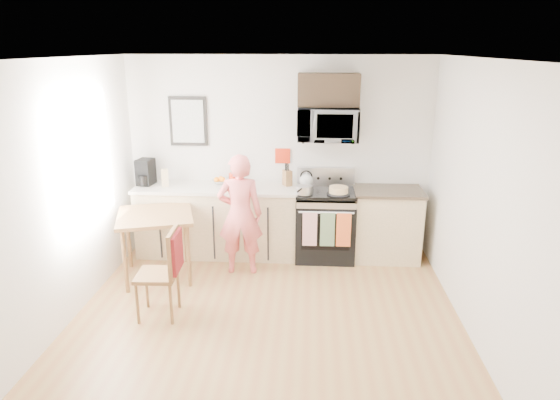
# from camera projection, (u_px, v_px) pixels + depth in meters

# --- Properties ---
(floor) EXTENTS (4.60, 4.60, 0.00)m
(floor) POSITION_uv_depth(u_px,v_px,m) (263.00, 336.00, 4.85)
(floor) COLOR #9F6A3D
(floor) RESTS_ON ground
(back_wall) EXTENTS (4.00, 0.04, 2.60)m
(back_wall) POSITION_uv_depth(u_px,v_px,m) (279.00, 156.00, 6.66)
(back_wall) COLOR white
(back_wall) RESTS_ON floor
(front_wall) EXTENTS (4.00, 0.04, 2.60)m
(front_wall) POSITION_uv_depth(u_px,v_px,m) (212.00, 368.00, 2.27)
(front_wall) COLOR white
(front_wall) RESTS_ON floor
(left_wall) EXTENTS (0.04, 4.60, 2.60)m
(left_wall) POSITION_uv_depth(u_px,v_px,m) (46.00, 205.00, 4.59)
(left_wall) COLOR white
(left_wall) RESTS_ON floor
(right_wall) EXTENTS (0.04, 4.60, 2.60)m
(right_wall) POSITION_uv_depth(u_px,v_px,m) (490.00, 214.00, 4.34)
(right_wall) COLOR white
(right_wall) RESTS_ON floor
(ceiling) EXTENTS (4.00, 4.60, 0.04)m
(ceiling) POSITION_uv_depth(u_px,v_px,m) (260.00, 59.00, 4.08)
(ceiling) COLOR white
(ceiling) RESTS_ON back_wall
(window) EXTENTS (0.06, 1.40, 1.50)m
(window) POSITION_uv_depth(u_px,v_px,m) (85.00, 160.00, 5.27)
(window) COLOR white
(window) RESTS_ON left_wall
(cabinet_left) EXTENTS (2.10, 0.60, 0.90)m
(cabinet_left) POSITION_uv_depth(u_px,v_px,m) (218.00, 222.00, 6.67)
(cabinet_left) COLOR tan
(cabinet_left) RESTS_ON floor
(countertop_left) EXTENTS (2.14, 0.64, 0.04)m
(countertop_left) POSITION_uv_depth(u_px,v_px,m) (217.00, 188.00, 6.53)
(countertop_left) COLOR beige
(countertop_left) RESTS_ON cabinet_left
(cabinet_right) EXTENTS (0.84, 0.60, 0.90)m
(cabinet_right) POSITION_uv_depth(u_px,v_px,m) (386.00, 225.00, 6.53)
(cabinet_right) COLOR tan
(cabinet_right) RESTS_ON floor
(countertop_right) EXTENTS (0.88, 0.64, 0.04)m
(countertop_right) POSITION_uv_depth(u_px,v_px,m) (388.00, 191.00, 6.40)
(countertop_right) COLOR black
(countertop_right) RESTS_ON cabinet_right
(range) EXTENTS (0.76, 0.70, 1.16)m
(range) POSITION_uv_depth(u_px,v_px,m) (325.00, 226.00, 6.56)
(range) COLOR black
(range) RESTS_ON floor
(microwave) EXTENTS (0.76, 0.51, 0.42)m
(microwave) POSITION_uv_depth(u_px,v_px,m) (328.00, 124.00, 6.27)
(microwave) COLOR silver
(microwave) RESTS_ON back_wall
(upper_cabinet) EXTENTS (0.76, 0.35, 0.40)m
(upper_cabinet) POSITION_uv_depth(u_px,v_px,m) (329.00, 90.00, 6.19)
(upper_cabinet) COLOR black
(upper_cabinet) RESTS_ON back_wall
(wall_art) EXTENTS (0.50, 0.04, 0.65)m
(wall_art) POSITION_uv_depth(u_px,v_px,m) (188.00, 121.00, 6.57)
(wall_art) COLOR black
(wall_art) RESTS_ON back_wall
(wall_trivet) EXTENTS (0.20, 0.02, 0.20)m
(wall_trivet) POSITION_uv_depth(u_px,v_px,m) (283.00, 156.00, 6.64)
(wall_trivet) COLOR #B5260F
(wall_trivet) RESTS_ON back_wall
(person) EXTENTS (0.58, 0.40, 1.50)m
(person) POSITION_uv_depth(u_px,v_px,m) (240.00, 214.00, 6.04)
(person) COLOR #E23E41
(person) RESTS_ON floor
(dining_table) EXTENTS (0.93, 0.93, 0.80)m
(dining_table) POSITION_uv_depth(u_px,v_px,m) (155.00, 221.00, 5.91)
(dining_table) COLOR brown
(dining_table) RESTS_ON floor
(chair) EXTENTS (0.46, 0.42, 0.95)m
(chair) POSITION_uv_depth(u_px,v_px,m) (169.00, 261.00, 5.05)
(chair) COLOR brown
(chair) RESTS_ON floor
(knife_block) EXTENTS (0.14, 0.16, 0.20)m
(knife_block) POSITION_uv_depth(u_px,v_px,m) (287.00, 178.00, 6.55)
(knife_block) COLOR brown
(knife_block) RESTS_ON countertop_left
(utensil_crock) EXTENTS (0.12, 0.12, 0.35)m
(utensil_crock) POSITION_uv_depth(u_px,v_px,m) (233.00, 174.00, 6.61)
(utensil_crock) COLOR #B5260F
(utensil_crock) RESTS_ON countertop_left
(fruit_bowl) EXTENTS (0.27, 0.27, 0.10)m
(fruit_bowl) POSITION_uv_depth(u_px,v_px,m) (220.00, 181.00, 6.65)
(fruit_bowl) COLOR silver
(fruit_bowl) RESTS_ON countertop_left
(milk_carton) EXTENTS (0.11, 0.11, 0.23)m
(milk_carton) POSITION_uv_depth(u_px,v_px,m) (165.00, 178.00, 6.50)
(milk_carton) COLOR #D3B37F
(milk_carton) RESTS_ON countertop_left
(coffee_maker) EXTENTS (0.23, 0.30, 0.34)m
(coffee_maker) POSITION_uv_depth(u_px,v_px,m) (145.00, 173.00, 6.57)
(coffee_maker) COLOR black
(coffee_maker) RESTS_ON countertop_left
(bread_bag) EXTENTS (0.34, 0.21, 0.11)m
(bread_bag) POSITION_uv_depth(u_px,v_px,m) (241.00, 185.00, 6.37)
(bread_bag) COLOR tan
(bread_bag) RESTS_ON countertop_left
(cake) EXTENTS (0.29, 0.29, 0.10)m
(cake) POSITION_uv_depth(u_px,v_px,m) (339.00, 191.00, 6.23)
(cake) COLOR black
(cake) RESTS_ON range
(kettle) EXTENTS (0.18, 0.18, 0.23)m
(kettle) POSITION_uv_depth(u_px,v_px,m) (306.00, 180.00, 6.52)
(kettle) COLOR silver
(kettle) RESTS_ON range
(pot) EXTENTS (0.21, 0.35, 0.11)m
(pot) POSITION_uv_depth(u_px,v_px,m) (304.00, 190.00, 6.24)
(pot) COLOR silver
(pot) RESTS_ON range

